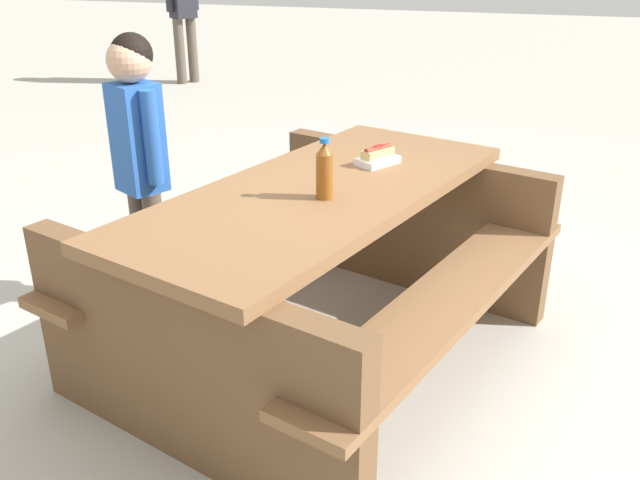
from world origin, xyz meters
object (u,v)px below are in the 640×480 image
(hotdog_tray, at_px, (378,157))
(child_in_coat, at_px, (138,139))
(picnic_table, at_px, (320,258))
(soda_bottle, at_px, (325,171))

(hotdog_tray, distance_m, child_in_coat, 1.07)
(picnic_table, height_order, child_in_coat, child_in_coat)
(picnic_table, distance_m, child_in_coat, 1.00)
(picnic_table, distance_m, soda_bottle, 0.43)
(soda_bottle, distance_m, hotdog_tray, 0.48)
(picnic_table, xyz_separation_m, hotdog_tray, (0.35, -0.14, 0.34))
(soda_bottle, xyz_separation_m, hotdog_tray, (0.46, -0.09, -0.07))
(picnic_table, bearing_deg, hotdog_tray, -22.09)
(picnic_table, distance_m, hotdog_tray, 0.51)
(soda_bottle, height_order, hotdog_tray, soda_bottle)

